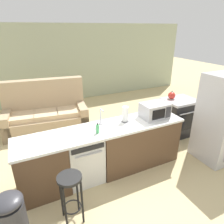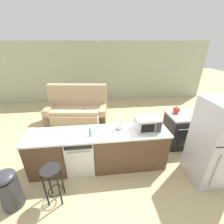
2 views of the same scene
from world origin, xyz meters
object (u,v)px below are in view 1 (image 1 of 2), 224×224
at_px(dishwasher, 83,158).
at_px(microwave, 155,110).
at_px(stove_range, 178,117).
at_px(bar_stool, 71,189).
at_px(refrigerator, 221,119).
at_px(soap_bottle, 98,129).
at_px(trash_bin, 12,220).
at_px(kettle, 172,95).
at_px(paper_towel_roll, 125,114).
at_px(couch, 46,114).

xyz_separation_m(dishwasher, microwave, (1.42, -0.00, 0.62)).
height_order(dishwasher, stove_range, stove_range).
distance_m(stove_range, bar_stool, 3.27).
distance_m(refrigerator, soap_bottle, 2.41).
bearing_deg(trash_bin, microwave, 16.27).
bearing_deg(bar_stool, trash_bin, -178.44).
xyz_separation_m(soap_bottle, kettle, (2.20, 0.78, 0.01)).
xyz_separation_m(dishwasher, paper_towel_roll, (0.84, 0.08, 0.62)).
xyz_separation_m(stove_range, microwave, (-1.18, -0.55, 0.59)).
distance_m(dishwasher, paper_towel_roll, 1.05).
distance_m(soap_bottle, trash_bin, 1.62).
xyz_separation_m(soap_bottle, couch, (-0.50, 2.33, -0.58)).
bearing_deg(dishwasher, refrigerator, -11.93).
relative_size(dishwasher, paper_towel_roll, 2.98).
relative_size(paper_towel_roll, trash_bin, 0.38).
bearing_deg(stove_range, bar_stool, -157.03).
bearing_deg(soap_bottle, refrigerator, -10.72).
bearing_deg(bar_stool, paper_towel_roll, 32.90).
bearing_deg(paper_towel_roll, dishwasher, -174.42).
xyz_separation_m(microwave, kettle, (1.01, 0.68, -0.05)).
bearing_deg(couch, microwave, -52.79).
distance_m(paper_towel_roll, trash_bin, 2.24).
bearing_deg(dishwasher, kettle, 15.58).
bearing_deg(kettle, bar_stool, -153.69).
height_order(kettle, couch, couch).
height_order(soap_bottle, trash_bin, soap_bottle).
bearing_deg(microwave, stove_range, 25.06).
relative_size(dishwasher, refrigerator, 0.49).
bearing_deg(refrigerator, stove_range, 89.99).
distance_m(refrigerator, paper_towel_roll, 1.88).
distance_m(paper_towel_roll, soap_bottle, 0.64).
relative_size(stove_range, paper_towel_roll, 3.19).
height_order(soap_bottle, bar_stool, soap_bottle).
height_order(soap_bottle, kettle, kettle).
height_order(stove_range, bar_stool, stove_range).
distance_m(bar_stool, couch, 2.96).
xyz_separation_m(refrigerator, couch, (-2.87, 2.78, -0.46)).
bearing_deg(soap_bottle, microwave, 4.83).
height_order(stove_range, paper_towel_roll, paper_towel_roll).
distance_m(kettle, bar_stool, 3.20).
height_order(kettle, bar_stool, kettle).
bearing_deg(trash_bin, refrigerator, 3.01).
xyz_separation_m(bar_stool, couch, (0.14, 2.96, -0.14)).
distance_m(soap_bottle, couch, 2.45).
xyz_separation_m(microwave, couch, (-1.69, 2.23, -0.65)).
relative_size(stove_range, trash_bin, 1.22).
relative_size(refrigerator, kettle, 8.34).
relative_size(refrigerator, microwave, 3.42).
bearing_deg(couch, stove_range, -30.37).
distance_m(dishwasher, soap_bottle, 0.61).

